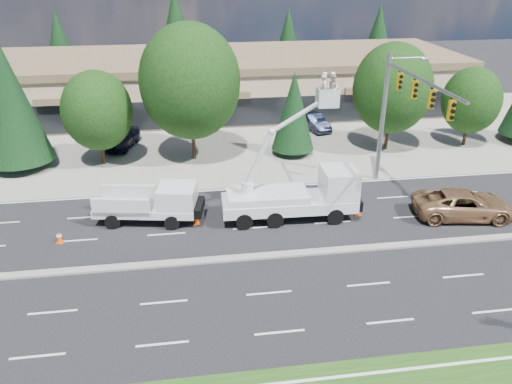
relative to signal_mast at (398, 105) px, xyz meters
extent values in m
plane|color=black|center=(-10.03, -7.04, -6.06)|extent=(140.00, 140.00, 0.00)
cube|color=gray|center=(-10.03, 12.96, -6.05)|extent=(140.00, 22.00, 0.01)
cube|color=gray|center=(-10.03, -7.04, -6.00)|extent=(120.00, 0.55, 0.12)
cube|color=tan|center=(-10.03, 22.96, -3.56)|extent=(50.00, 15.00, 5.00)
cube|color=brown|center=(-10.03, 22.96, -0.91)|extent=(50.40, 15.40, 0.70)
cube|color=black|center=(-10.03, 15.41, -4.56)|extent=(48.00, 0.12, 2.60)
cylinder|color=#332114|center=(-26.03, 7.96, -5.66)|extent=(0.26, 0.26, 0.80)
cone|color=black|center=(-26.03, 7.96, -0.89)|extent=(4.88, 4.88, 8.92)
cylinder|color=#332114|center=(-20.03, 7.96, -4.88)|extent=(0.28, 0.28, 2.35)
ellipsoid|color=black|center=(-20.03, 7.96, -1.81)|extent=(5.23, 5.23, 6.01)
cylinder|color=#332114|center=(-13.03, 7.96, -4.35)|extent=(0.28, 0.28, 3.42)
ellipsoid|color=black|center=(-13.03, 7.96, 0.12)|extent=(7.60, 7.60, 8.74)
cylinder|color=#332114|center=(-5.03, 7.96, -5.66)|extent=(0.26, 0.26, 0.80)
cone|color=black|center=(-5.03, 7.96, -2.44)|extent=(3.42, 3.42, 6.25)
cylinder|color=#332114|center=(2.97, 7.96, -4.64)|extent=(0.28, 0.28, 2.84)
ellipsoid|color=black|center=(2.97, 7.96, -0.93)|extent=(6.31, 6.31, 7.26)
cylinder|color=#332114|center=(9.97, 7.96, -4.98)|extent=(0.28, 0.28, 2.15)
ellipsoid|color=black|center=(9.97, 7.96, -2.17)|extent=(4.78, 4.78, 5.50)
cylinder|color=#332114|center=(-28.03, 34.96, -5.66)|extent=(0.26, 0.26, 0.80)
cone|color=black|center=(-28.03, 34.96, -1.20)|extent=(4.59, 4.59, 8.39)
cylinder|color=#332114|center=(-14.03, 34.96, -5.66)|extent=(0.26, 0.26, 0.80)
cone|color=black|center=(-14.03, 34.96, 0.06)|extent=(5.78, 5.78, 10.56)
cylinder|color=#332114|center=(-0.03, 34.96, -5.66)|extent=(0.26, 0.26, 0.80)
cone|color=black|center=(-0.03, 34.96, -1.29)|extent=(4.51, 4.51, 8.23)
cylinder|color=#332114|center=(11.97, 34.96, -5.66)|extent=(0.26, 0.26, 0.80)
cone|color=black|center=(11.97, 34.96, -1.09)|extent=(4.70, 4.70, 8.58)
cylinder|color=gray|center=(-0.03, 2.16, -1.56)|extent=(0.32, 0.32, 9.00)
cylinder|color=gray|center=(-0.03, -2.84, 2.24)|extent=(0.20, 10.00, 0.20)
cylinder|color=gray|center=(1.27, 2.16, 2.54)|extent=(2.60, 0.12, 0.12)
cube|color=gold|center=(-0.03, 0.16, 1.49)|extent=(0.32, 0.22, 1.05)
cube|color=gold|center=(-0.03, -2.04, 1.49)|extent=(0.32, 0.22, 1.05)
cube|color=gold|center=(-0.03, -4.24, 1.49)|extent=(0.32, 0.22, 1.05)
cube|color=gold|center=(-0.03, -6.44, 1.49)|extent=(0.32, 0.22, 1.05)
cube|color=silver|center=(-16.20, -1.98, -5.20)|extent=(6.38, 3.27, 0.46)
cube|color=silver|center=(-14.30, -2.32, -4.49)|extent=(2.58, 2.54, 1.52)
cube|color=black|center=(-13.66, -2.44, -4.28)|extent=(0.42, 1.91, 1.01)
cube|color=silver|center=(-17.22, -0.82, -4.69)|extent=(3.44, 0.91, 1.11)
cube|color=silver|center=(-17.56, -2.71, -4.69)|extent=(3.44, 0.91, 1.11)
cube|color=silver|center=(-7.57, -2.84, -5.04)|extent=(8.22, 2.69, 0.71)
cube|color=silver|center=(-4.51, -2.93, -3.97)|extent=(2.11, 2.46, 2.04)
cube|color=black|center=(-3.74, -2.96, -3.81)|extent=(0.14, 2.04, 1.22)
cube|color=silver|center=(-8.89, -2.81, -4.48)|extent=(4.96, 2.49, 0.51)
cylinder|color=silver|center=(-10.11, -2.77, -3.92)|extent=(0.71, 0.71, 0.82)
cube|color=silver|center=(-5.56, -2.90, 1.48)|extent=(1.15, 0.95, 1.10)
imported|color=beige|center=(-5.78, -2.90, 1.89)|extent=(0.44, 0.65, 1.76)
imported|color=beige|center=(-5.33, -2.91, 1.89)|extent=(0.69, 0.87, 1.76)
ellipsoid|color=white|center=(-5.78, -2.90, 2.79)|extent=(0.27, 0.27, 0.18)
ellipsoid|color=white|center=(-5.33, -2.91, 2.79)|extent=(0.27, 0.27, 0.18)
cube|color=#E74907|center=(-20.97, -3.90, -6.04)|extent=(0.40, 0.40, 0.03)
cone|color=#E74907|center=(-20.97, -3.90, -5.71)|extent=(0.36, 0.36, 0.70)
cylinder|color=white|center=(-20.97, -3.90, -5.64)|extent=(0.29, 0.29, 0.10)
cube|color=#E74907|center=(-13.24, -2.82, -6.04)|extent=(0.40, 0.40, 0.03)
cone|color=#E74907|center=(-13.24, -2.82, -5.71)|extent=(0.36, 0.36, 0.70)
cylinder|color=white|center=(-13.24, -2.82, -5.64)|extent=(0.29, 0.29, 0.10)
cube|color=#E74907|center=(-9.06, -2.83, -6.04)|extent=(0.40, 0.40, 0.03)
cone|color=#E74907|center=(-9.06, -2.83, -5.71)|extent=(0.36, 0.36, 0.70)
cylinder|color=white|center=(-9.06, -2.83, -5.64)|extent=(0.29, 0.29, 0.10)
cube|color=#E74907|center=(-3.20, -3.10, -6.04)|extent=(0.40, 0.40, 0.03)
cone|color=#E74907|center=(-3.20, -3.10, -5.71)|extent=(0.36, 0.36, 0.70)
cylinder|color=white|center=(-3.20, -3.10, -5.64)|extent=(0.29, 0.29, 0.10)
imported|color=#AC7D53|center=(3.16, -4.24, -5.21)|extent=(6.46, 3.71, 1.70)
imported|color=black|center=(-18.97, 11.53, -5.26)|extent=(3.12, 5.02, 1.60)
imported|color=black|center=(-1.72, 13.96, -5.34)|extent=(2.54, 4.59, 1.43)
camera|label=1|loc=(-13.44, -29.55, 8.64)|focal=35.00mm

